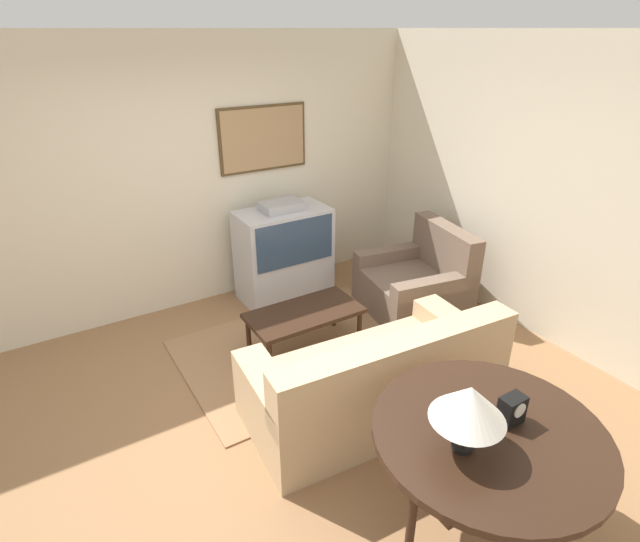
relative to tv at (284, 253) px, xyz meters
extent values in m
plane|color=#8E6642|center=(-0.89, -1.71, -0.51)|extent=(12.00, 12.00, 0.00)
cube|color=beige|center=(-0.89, 0.42, 0.84)|extent=(12.00, 0.06, 2.70)
cube|color=#4C381E|center=(0.00, 0.38, 1.16)|extent=(0.98, 0.03, 0.66)
cube|color=#A37F56|center=(0.00, 0.36, 1.16)|extent=(0.93, 0.01, 0.61)
cube|color=beige|center=(1.74, -1.71, 0.84)|extent=(0.06, 12.00, 2.70)
cube|color=#99704C|center=(-0.38, -1.02, -0.51)|extent=(2.13, 1.57, 0.01)
cube|color=#B7B7BC|center=(0.00, 0.00, -0.29)|extent=(0.97, 0.53, 0.45)
cube|color=#B7B7BC|center=(0.00, 0.00, 0.21)|extent=(0.97, 0.53, 0.55)
cube|color=#2D425B|center=(0.00, -0.27, 0.21)|extent=(0.88, 0.01, 0.48)
cube|color=#9E9EA3|center=(0.00, 0.00, 0.53)|extent=(0.44, 0.29, 0.09)
cube|color=tan|center=(-0.31, -2.00, -0.31)|extent=(1.96, 1.03, 0.41)
cube|color=tan|center=(-0.34, -2.33, 0.11)|extent=(1.91, 0.36, 0.43)
cube|color=tan|center=(0.51, -2.06, -0.23)|extent=(0.31, 0.91, 0.57)
cube|color=tan|center=(-1.14, -1.94, -0.23)|extent=(0.31, 0.91, 0.57)
cube|color=#877154|center=(0.10, -2.23, 0.07)|extent=(0.37, 0.15, 0.34)
cube|color=#877154|center=(-0.75, -2.17, 0.07)|extent=(0.37, 0.15, 0.34)
cube|color=brown|center=(0.97, -0.99, -0.30)|extent=(1.06, 1.11, 0.42)
cube|color=brown|center=(1.33, -1.05, 0.14)|extent=(0.34, 0.98, 0.48)
cube|color=brown|center=(1.04, -0.59, -0.23)|extent=(0.93, 0.31, 0.56)
cube|color=brown|center=(0.90, -1.39, -0.23)|extent=(0.93, 0.31, 0.56)
cube|color=black|center=(-0.35, -1.05, -0.11)|extent=(1.02, 0.53, 0.04)
cylinder|color=black|center=(-0.81, -1.26, -0.32)|extent=(0.04, 0.04, 0.38)
cylinder|color=black|center=(0.11, -1.26, -0.32)|extent=(0.04, 0.04, 0.38)
cylinder|color=black|center=(-0.81, -0.84, -0.32)|extent=(0.04, 0.04, 0.38)
cylinder|color=black|center=(0.11, -0.84, -0.32)|extent=(0.04, 0.04, 0.38)
cylinder|color=black|center=(-0.45, -3.18, 0.26)|extent=(1.24, 1.24, 0.04)
cube|color=black|center=(-0.45, -3.18, 0.20)|extent=(1.06, 0.50, 0.08)
cylinder|color=black|center=(-0.88, -3.12, -0.14)|extent=(0.05, 0.05, 0.75)
cylinder|color=black|center=(-0.02, -3.12, -0.14)|extent=(0.05, 0.05, 0.75)
cylinder|color=black|center=(-0.66, -3.19, 0.30)|extent=(0.11, 0.11, 0.02)
cylinder|color=black|center=(-0.66, -3.19, 0.47)|extent=(0.02, 0.02, 0.32)
cone|color=white|center=(-0.66, -3.19, 0.57)|extent=(0.37, 0.37, 0.19)
cube|color=black|center=(-0.31, -3.19, 0.37)|extent=(0.14, 0.09, 0.16)
cylinder|color=white|center=(-0.31, -3.23, 0.40)|extent=(0.08, 0.01, 0.08)
camera|label=1|loc=(-2.25, -4.40, 2.19)|focal=28.00mm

